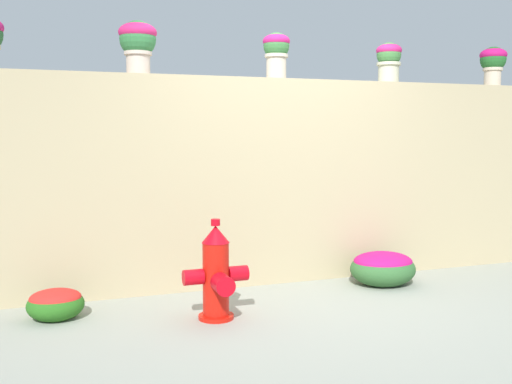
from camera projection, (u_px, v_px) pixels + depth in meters
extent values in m
plane|color=#96998C|center=(319.00, 306.00, 4.94)|extent=(24.00, 24.00, 0.00)
cube|color=tan|center=(275.00, 181.00, 5.77)|extent=(5.78, 0.38, 1.93)
cylinder|color=beige|center=(138.00, 63.00, 5.19)|extent=(0.21, 0.21, 0.20)
cylinder|color=beige|center=(138.00, 53.00, 5.18)|extent=(0.24, 0.24, 0.03)
sphere|color=#30723B|center=(138.00, 39.00, 5.17)|extent=(0.32, 0.32, 0.32)
ellipsoid|color=#CE205F|center=(138.00, 33.00, 5.17)|extent=(0.33, 0.33, 0.17)
cylinder|color=#C2B39C|center=(276.00, 67.00, 5.66)|extent=(0.19, 0.19, 0.24)
cylinder|color=#C2B39C|center=(276.00, 56.00, 5.65)|extent=(0.22, 0.22, 0.03)
sphere|color=#367238|center=(276.00, 46.00, 5.64)|extent=(0.25, 0.25, 0.25)
ellipsoid|color=#C01D67|center=(276.00, 41.00, 5.64)|extent=(0.26, 0.26, 0.14)
cylinder|color=#BCBA9B|center=(389.00, 73.00, 6.13)|extent=(0.21, 0.21, 0.21)
cylinder|color=#BCBA9B|center=(389.00, 64.00, 6.12)|extent=(0.25, 0.25, 0.03)
sphere|color=#3D7639|center=(389.00, 55.00, 6.11)|extent=(0.25, 0.25, 0.25)
ellipsoid|color=#C62067|center=(389.00, 50.00, 6.11)|extent=(0.26, 0.26, 0.14)
cylinder|color=beige|center=(492.00, 77.00, 6.56)|extent=(0.18, 0.18, 0.20)
cylinder|color=beige|center=(493.00, 69.00, 6.55)|extent=(0.21, 0.21, 0.03)
sphere|color=#225E26|center=(493.00, 59.00, 6.54)|extent=(0.27, 0.27, 0.27)
ellipsoid|color=#C01463|center=(493.00, 55.00, 6.53)|extent=(0.29, 0.29, 0.15)
cylinder|color=red|center=(216.00, 317.00, 4.62)|extent=(0.27, 0.27, 0.03)
cylinder|color=red|center=(216.00, 281.00, 4.59)|extent=(0.20, 0.20, 0.59)
cone|color=red|center=(216.00, 234.00, 4.55)|extent=(0.21, 0.21, 0.13)
cylinder|color=red|center=(215.00, 222.00, 4.54)|extent=(0.07, 0.07, 0.05)
cylinder|color=red|center=(193.00, 277.00, 4.52)|extent=(0.15, 0.12, 0.12)
cylinder|color=red|center=(238.00, 273.00, 4.64)|extent=(0.15, 0.12, 0.12)
cylinder|color=red|center=(223.00, 284.00, 4.41)|extent=(0.15, 0.17, 0.15)
ellipsoid|color=#27631B|center=(56.00, 305.00, 4.59)|extent=(0.43, 0.39, 0.25)
ellipsoid|color=red|center=(55.00, 298.00, 4.59)|extent=(0.39, 0.35, 0.13)
ellipsoid|color=#316230|center=(383.00, 269.00, 5.65)|extent=(0.63, 0.57, 0.32)
ellipsoid|color=#BD1469|center=(383.00, 262.00, 5.64)|extent=(0.57, 0.50, 0.18)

